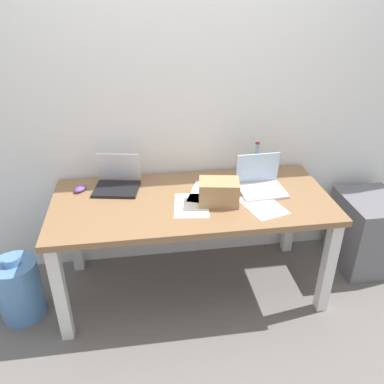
{
  "coord_description": "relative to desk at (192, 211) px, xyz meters",
  "views": [
    {
      "loc": [
        -0.31,
        -2.15,
        1.96
      ],
      "look_at": [
        0.0,
        0.0,
        0.77
      ],
      "focal_mm": 37.01,
      "sensor_mm": 36.0,
      "label": 1
    }
  ],
  "objects": [
    {
      "name": "ground_plane",
      "position": [
        0.0,
        0.0,
        -0.63
      ],
      "size": [
        8.0,
        8.0,
        0.0
      ],
      "primitive_type": "plane",
      "color": "slate"
    },
    {
      "name": "back_wall",
      "position": [
        0.0,
        0.45,
        0.67
      ],
      "size": [
        5.2,
        0.08,
        2.6
      ],
      "primitive_type": "cube",
      "color": "white",
      "rests_on": "ground"
    },
    {
      "name": "desk",
      "position": [
        0.0,
        0.0,
        0.0
      ],
      "size": [
        1.76,
        0.78,
        0.72
      ],
      "color": "olive",
      "rests_on": "ground"
    },
    {
      "name": "laptop_left",
      "position": [
        -0.47,
        0.22,
        0.14
      ],
      "size": [
        0.33,
        0.3,
        0.22
      ],
      "color": "black",
      "rests_on": "desk"
    },
    {
      "name": "laptop_right",
      "position": [
        0.46,
        0.06,
        0.14
      ],
      "size": [
        0.3,
        0.26,
        0.22
      ],
      "color": "silver",
      "rests_on": "desk"
    },
    {
      "name": "beer_bottle",
      "position": [
        0.49,
        0.27,
        0.18
      ],
      "size": [
        0.07,
        0.07,
        0.25
      ],
      "color": "#99B7C1",
      "rests_on": "desk"
    },
    {
      "name": "computer_mouse",
      "position": [
        -0.71,
        0.21,
        0.11
      ],
      "size": [
        0.1,
        0.12,
        0.03
      ],
      "primitive_type": "ellipsoid",
      "rotation": [
        0.0,
        0.0,
        -0.57
      ],
      "color": "#724799",
      "rests_on": "desk"
    },
    {
      "name": "cardboard_box",
      "position": [
        0.16,
        -0.07,
        0.17
      ],
      "size": [
        0.27,
        0.2,
        0.15
      ],
      "primitive_type": "cube",
      "rotation": [
        0.0,
        0.0,
        -0.17
      ],
      "color": "tan",
      "rests_on": "desk"
    },
    {
      "name": "paper_sheet_center",
      "position": [
        -0.02,
        -0.08,
        0.09
      ],
      "size": [
        0.25,
        0.32,
        0.0
      ],
      "primitive_type": "cube",
      "rotation": [
        0.0,
        0.0,
        -0.13
      ],
      "color": "white",
      "rests_on": "desk"
    },
    {
      "name": "paper_sheet_near_back",
      "position": [
        0.11,
        0.07,
        0.09
      ],
      "size": [
        0.3,
        0.35,
        0.0
      ],
      "primitive_type": "cube",
      "rotation": [
        0.0,
        0.0,
        -0.38
      ],
      "color": "white",
      "rests_on": "desk"
    },
    {
      "name": "paper_sheet_front_right",
      "position": [
        0.42,
        -0.15,
        0.09
      ],
      "size": [
        0.28,
        0.34,
        0.0
      ],
      "primitive_type": "cube",
      "rotation": [
        0.0,
        0.0,
        0.28
      ],
      "color": "white",
      "rests_on": "desk"
    },
    {
      "name": "water_cooler_jug",
      "position": [
        -1.13,
        -0.09,
        -0.43
      ],
      "size": [
        0.28,
        0.28,
        0.46
      ],
      "color": "#598CC6",
      "rests_on": "ground"
    },
    {
      "name": "filing_cabinet",
      "position": [
        1.33,
        0.09,
        -0.35
      ],
      "size": [
        0.4,
        0.48,
        0.56
      ],
      "primitive_type": "cube",
      "color": "slate",
      "rests_on": "ground"
    }
  ]
}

